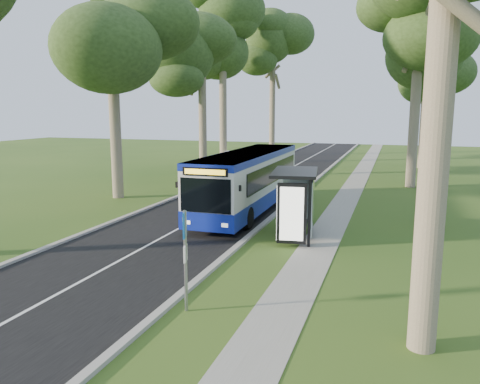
% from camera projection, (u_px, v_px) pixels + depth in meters
% --- Properties ---
extents(ground, '(120.00, 120.00, 0.00)m').
position_uv_depth(ground, '(237.00, 249.00, 18.30)').
color(ground, '#305219').
rests_on(ground, ground).
extents(road, '(7.00, 100.00, 0.02)m').
position_uv_depth(road, '(235.00, 198.00, 28.73)').
color(road, black).
rests_on(road, ground).
extents(kerb_east, '(0.25, 100.00, 0.12)m').
position_uv_depth(kerb_east, '(291.00, 201.00, 27.63)').
color(kerb_east, '#9E9B93').
rests_on(kerb_east, ground).
extents(kerb_west, '(0.25, 100.00, 0.12)m').
position_uv_depth(kerb_west, '(183.00, 194.00, 29.81)').
color(kerb_west, '#9E9B93').
rests_on(kerb_west, ground).
extents(centre_line, '(0.12, 100.00, 0.00)m').
position_uv_depth(centre_line, '(235.00, 198.00, 28.73)').
color(centre_line, white).
rests_on(centre_line, road).
extents(footpath, '(1.50, 100.00, 0.02)m').
position_uv_depth(footpath, '(343.00, 205.00, 26.70)').
color(footpath, gray).
rests_on(footpath, ground).
extents(bus, '(2.53, 11.96, 3.17)m').
position_uv_depth(bus, '(248.00, 181.00, 24.81)').
color(bus, silver).
rests_on(bus, ground).
extents(bus_stop_sign, '(0.14, 0.39, 2.78)m').
position_uv_depth(bus_stop_sign, '(185.00, 250.00, 12.35)').
color(bus_stop_sign, gray).
rests_on(bus_stop_sign, ground).
extents(bus_shelter, '(2.25, 3.55, 2.86)m').
position_uv_depth(bus_shelter, '(296.00, 192.00, 19.13)').
color(bus_shelter, black).
rests_on(bus_shelter, ground).
extents(litter_bin, '(0.56, 0.56, 0.97)m').
position_uv_depth(litter_bin, '(307.00, 211.00, 22.80)').
color(litter_bin, black).
rests_on(litter_bin, ground).
extents(car_white, '(2.39, 4.44, 1.44)m').
position_uv_depth(car_white, '(232.00, 162.00, 42.67)').
color(car_white, silver).
rests_on(car_white, ground).
extents(car_silver, '(2.48, 4.44, 1.39)m').
position_uv_depth(car_silver, '(231.00, 158.00, 45.59)').
color(car_silver, '#B0B3B8').
rests_on(car_silver, ground).
extents(tree_west_b, '(5.20, 5.20, 14.93)m').
position_uv_depth(tree_west_b, '(110.00, 10.00, 27.13)').
color(tree_west_b, '#7A6B56').
rests_on(tree_west_b, ground).
extents(tree_west_c, '(5.20, 5.20, 12.94)m').
position_uv_depth(tree_west_c, '(202.00, 55.00, 36.26)').
color(tree_west_c, '#7A6B56').
rests_on(tree_west_c, ground).
extents(tree_west_d, '(5.20, 5.20, 18.32)m').
position_uv_depth(tree_west_d, '(223.00, 25.00, 45.54)').
color(tree_west_d, '#7A6B56').
rests_on(tree_west_d, ground).
extents(tree_west_e, '(5.20, 5.20, 15.10)m').
position_uv_depth(tree_west_e, '(273.00, 59.00, 54.51)').
color(tree_west_e, '#7A6B56').
rests_on(tree_west_e, ground).
extents(tree_east_c, '(5.20, 5.20, 15.41)m').
position_uv_depth(tree_east_c, '(421.00, 17.00, 31.02)').
color(tree_east_c, '#7A6B56').
rests_on(tree_east_c, ground).
extents(tree_east_d, '(5.20, 5.20, 13.04)m').
position_uv_depth(tree_east_d, '(428.00, 61.00, 42.16)').
color(tree_east_d, '#7A6B56').
rests_on(tree_east_d, ground).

